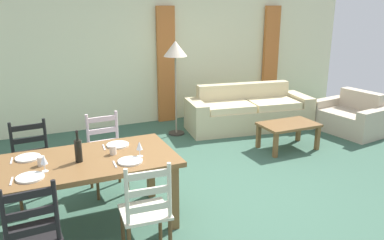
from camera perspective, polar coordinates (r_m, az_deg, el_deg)
name	(u,v)px	position (r m, az deg, el deg)	size (l,w,h in m)	color
ground_plane	(207,196)	(4.77, 2.29, -11.11)	(9.60, 9.60, 0.02)	#385B49
wall_far	(130,53)	(7.37, -9.19, 9.73)	(9.60, 0.16, 2.70)	beige
curtain_panel_left	(166,65)	(7.47, -3.84, 8.06)	(0.35, 0.08, 2.20)	#BC6930
curtain_panel_right	(270,59)	(8.60, 11.52, 8.89)	(0.35, 0.08, 2.20)	#BC6930
dining_table	(79,168)	(3.99, -16.32, -6.88)	(1.90, 0.96, 0.75)	brown
dining_chair_near_left	(33,235)	(3.39, -22.46, -15.45)	(0.44, 0.42, 0.96)	black
dining_chair_near_right	(146,212)	(3.48, -6.79, -13.32)	(0.45, 0.43, 0.96)	beige
dining_chair_far_left	(33,164)	(4.76, -22.49, -6.00)	(0.45, 0.43, 0.96)	black
dining_chair_far_right	(106,153)	(4.83, -12.56, -4.80)	(0.44, 0.42, 0.96)	beige
dinner_plate_near_left	(30,177)	(3.70, -22.83, -7.83)	(0.24, 0.24, 0.02)	white
fork_near_left	(11,181)	(3.70, -25.15, -8.18)	(0.02, 0.17, 0.01)	silver
dinner_plate_near_right	(130,161)	(3.80, -9.13, -6.03)	(0.24, 0.24, 0.02)	white
fork_near_right	(115,164)	(3.77, -11.34, -6.43)	(0.02, 0.17, 0.01)	silver
dinner_plate_far_left	(28,158)	(4.16, -23.08, -5.15)	(0.24, 0.24, 0.02)	white
fork_far_left	(12,161)	(4.17, -25.13, -5.46)	(0.02, 0.17, 0.01)	silver
dinner_plate_far_right	(118,145)	(4.25, -10.92, -3.62)	(0.24, 0.24, 0.02)	white
fork_far_right	(104,147)	(4.22, -12.89, -3.96)	(0.02, 0.17, 0.01)	silver
wine_bottle	(78,150)	(3.88, -16.46, -4.31)	(0.07, 0.07, 0.32)	black
wine_glass_near_left	(44,160)	(3.75, -21.06, -5.58)	(0.06, 0.06, 0.16)	white
wine_glass_near_right	(139,146)	(3.88, -7.79, -3.86)	(0.06, 0.06, 0.16)	white
coffee_cup_primary	(113,150)	(4.01, -11.61, -4.38)	(0.07, 0.07, 0.09)	beige
coffee_cup_secondary	(41,161)	(3.93, -21.42, -5.68)	(0.07, 0.07, 0.09)	beige
couch	(248,112)	(7.25, 8.22, 1.12)	(2.37, 1.11, 0.80)	beige
coffee_table	(288,127)	(6.28, 14.08, -1.06)	(0.90, 0.56, 0.42)	brown
armchair_upholstered	(352,118)	(7.55, 22.54, 0.30)	(0.95, 1.26, 0.72)	#C1B198
standing_lamp	(175,55)	(6.58, -2.47, 9.65)	(0.40, 0.40, 1.64)	#332D28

